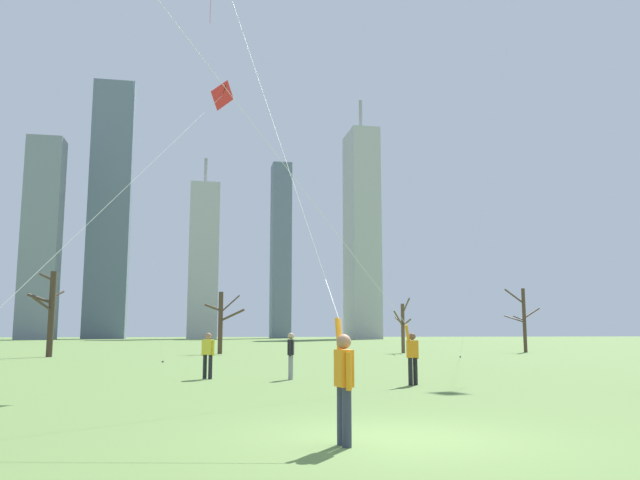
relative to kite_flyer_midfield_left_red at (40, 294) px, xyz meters
name	(u,v)px	position (x,y,z in m)	size (l,w,h in m)	color
ground_plane	(393,438)	(6.53, -5.30, -2.50)	(400.00, 400.00, 0.00)	#5B7A3D
kite_flyer_midfield_left_red	(40,294)	(0.00, 0.00, 0.00)	(5.68, 9.57, 10.82)	gray
kite_flyer_foreground_right_orange	(372,300)	(8.64, 3.35, 0.10)	(13.05, 7.19, 14.74)	black
kite_flyer_midfield_right_pink	(298,229)	(5.25, -3.77, 1.04)	(2.10, 11.11, 14.43)	#33384C
bystander_strolling_midfield	(208,353)	(3.91, 8.10, -1.60)	(0.45, 0.35, 1.62)	black
bystander_watching_nearby	(291,353)	(6.77, 7.30, -1.60)	(0.28, 0.49, 1.62)	gray
bare_tree_left_of_center	(524,318)	(29.84, 33.22, 0.27)	(3.18, 1.44, 5.19)	#4C3828
bare_tree_leftmost	(221,320)	(5.42, 34.20, 0.00)	(3.01, 1.70, 4.68)	#4C3828
bare_tree_center	(50,311)	(-6.09, 30.38, 0.56)	(2.14, 2.34, 5.70)	#423326
bare_tree_right_of_center	(403,325)	(19.53, 33.34, -0.35)	(1.42, 3.46, 4.27)	brown
skyline_wide_slab	(362,234)	(41.99, 130.70, 22.36)	(6.53, 11.56, 57.96)	#B2B2B7
skyline_short_annex	(110,207)	(-17.69, 145.16, 29.24)	(9.83, 5.11, 63.50)	slate
skyline_mid_tower_left	(42,237)	(-29.82, 131.36, 19.58)	(7.52, 6.25, 44.17)	gray
skyline_squat_block	(281,250)	(25.22, 150.91, 20.58)	(5.02, 6.09, 46.17)	slate
skyline_tall_tower	(203,261)	(5.10, 140.26, 16.14)	(6.97, 8.45, 43.96)	#B2B2B7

